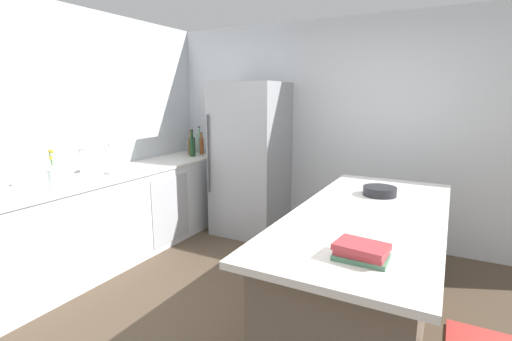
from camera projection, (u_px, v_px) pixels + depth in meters
ground_plane at (272, 339)px, 2.67m from camera, size 7.20×7.20×0.00m
wall_rear at (356, 132)px, 4.35m from camera, size 6.00×0.10×2.60m
wall_left at (43, 140)px, 3.54m from camera, size 0.10×6.00×2.60m
counter_run_left at (124, 213)px, 4.03m from camera, size 0.68×3.07×0.94m
kitchen_island at (366, 274)px, 2.64m from camera, size 0.96×2.28×0.93m
refrigerator at (251, 159)px, 4.62m from camera, size 0.82×0.76×1.88m
sink_faucet at (81, 162)px, 3.55m from camera, size 0.15×0.05×0.30m
flower_vase at (53, 176)px, 3.20m from camera, size 0.09×0.09×0.34m
paper_towel_roll at (110, 161)px, 3.77m from camera, size 0.14×0.14×0.31m
gin_bottle at (199, 143)px, 5.14m from camera, size 0.07×0.07×0.36m
vinegar_bottle at (202, 146)px, 5.03m from camera, size 0.06×0.06×0.30m
whiskey_bottle at (191, 146)px, 4.97m from camera, size 0.09×0.09×0.33m
wine_bottle at (192, 146)px, 4.85m from camera, size 0.08×0.08×0.35m
cookbook_stack at (361, 252)px, 1.80m from camera, size 0.27×0.20×0.08m
mixing_bowl at (380, 191)px, 2.96m from camera, size 0.26×0.26×0.07m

